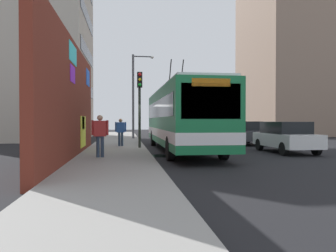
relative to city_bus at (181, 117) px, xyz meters
name	(u,v)px	position (x,y,z in m)	size (l,w,h in m)	color
ground_plane	(145,149)	(1.56, 1.80, -1.85)	(80.00, 80.00, 0.00)	black
sidewalk_slab	(117,148)	(1.56, 3.40, -1.78)	(48.00, 3.20, 0.15)	gray
graffiti_wall	(72,101)	(-3.09, 5.15, 0.59)	(12.66, 0.32, 4.88)	maroon
building_far_left	(32,27)	(12.80, 11.00, 7.94)	(10.96, 9.54, 19.58)	#B2A899
building_far_right	(284,59)	(18.39, -15.20, 6.81)	(11.49, 7.51, 17.32)	gray
city_bus	(181,117)	(0.00, 0.00, 0.00)	(12.22, 2.53, 5.11)	#19723F
parked_car_white	(286,136)	(-1.38, -5.20, -1.02)	(4.19, 1.85, 1.58)	white
parked_car_dark_gray	(244,132)	(4.47, -5.20, -1.02)	(4.30, 1.91, 1.58)	#38383D
parked_car_red	(219,130)	(10.59, -5.20, -1.02)	(4.07, 1.80, 1.58)	#B21E19
pedestrian_midblock	(121,130)	(2.19, 3.20, -0.77)	(0.22, 0.65, 1.60)	#2D3F59
pedestrian_near_wall	(100,132)	(-3.58, 3.96, -0.69)	(0.23, 0.69, 1.72)	#2D3F59
traffic_light	(140,97)	(0.83, 2.15, 1.10)	(0.49, 0.28, 4.16)	#2D382D
street_lamp	(135,90)	(10.28, 2.06, 2.30)	(0.44, 1.82, 7.00)	#4C4C51
curbside_puddle	(163,156)	(-2.08, 1.20, -1.85)	(1.33, 1.33, 0.00)	black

